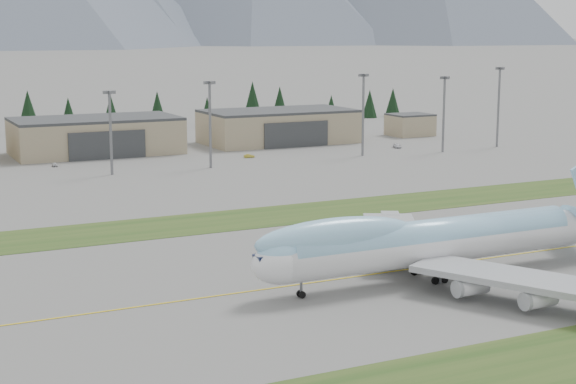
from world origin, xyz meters
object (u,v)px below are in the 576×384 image
service_vehicle_a (55,166)px  service_vehicle_b (249,158)px  boeing_747_freighter (434,240)px  hangar_center (96,136)px  hangar_right (278,126)px  service_vehicle_c (397,148)px

service_vehicle_a → service_vehicle_b: bearing=-4.8°
boeing_747_freighter → hangar_center: bearing=94.3°
hangar_right → service_vehicle_b: bearing=-129.0°
hangar_right → service_vehicle_a: size_ratio=15.95×
hangar_center → service_vehicle_b: bearing=-36.7°
boeing_747_freighter → service_vehicle_a: bearing=101.7°
hangar_center → service_vehicle_a: (-16.41, -20.29, -5.39)m
boeing_747_freighter → hangar_right: (48.62, 155.63, -0.37)m
boeing_747_freighter → hangar_center: (-11.38, 155.63, -0.37)m
hangar_right → service_vehicle_b: (-22.58, -27.89, -5.39)m
hangar_center → service_vehicle_c: size_ratio=10.58×
service_vehicle_a → hangar_right: bearing=18.1°
hangar_center → hangar_right: bearing=0.0°
hangar_center → service_vehicle_a: size_ratio=15.95×
hangar_center → hangar_right: same height
hangar_right → service_vehicle_b: hangar_right is taller
service_vehicle_a → service_vehicle_b: service_vehicle_b is taller
service_vehicle_c → hangar_right: bearing=151.6°
service_vehicle_a → service_vehicle_c: size_ratio=0.66×
hangar_right → service_vehicle_a: hangar_right is taller
service_vehicle_a → service_vehicle_c: 104.39m
boeing_747_freighter → service_vehicle_b: size_ratio=20.94×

